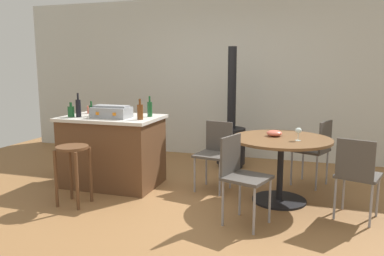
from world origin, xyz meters
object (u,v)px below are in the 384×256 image
at_px(bottle_3, 150,109).
at_px(wine_glass, 298,131).
at_px(serving_bowl, 274,133).
at_px(folding_chair_near, 357,172).
at_px(cup_1, 90,110).
at_px(wooden_stool, 73,161).
at_px(bottle_2, 78,108).
at_px(folding_chair_far, 316,147).
at_px(dining_table, 281,153).
at_px(bottle_1, 71,111).
at_px(kitchen_island, 113,151).
at_px(toolbox, 112,112).
at_px(folding_chair_right, 241,172).
at_px(cup_0, 97,112).
at_px(bottle_0, 140,112).
at_px(bottle_4, 91,110).
at_px(folding_chair_left, 215,150).
at_px(wood_stove, 231,138).

height_order(bottle_3, wine_glass, bottle_3).
bearing_deg(serving_bowl, folding_chair_near, -25.96).
relative_size(folding_chair_near, serving_bowl, 4.76).
relative_size(folding_chair_near, cup_1, 7.67).
relative_size(wooden_stool, bottle_3, 2.56).
bearing_deg(bottle_2, wooden_stool, -63.05).
distance_m(wooden_stool, folding_chair_far, 3.02).
distance_m(dining_table, serving_bowl, 0.24).
bearing_deg(folding_chair_near, dining_table, 156.77).
bearing_deg(bottle_1, folding_chair_near, -2.05).
relative_size(kitchen_island, toolbox, 2.68).
bearing_deg(toolbox, folding_chair_near, -4.13).
height_order(folding_chair_right, cup_0, cup_0).
distance_m(bottle_0, cup_1, 0.99).
relative_size(bottle_4, serving_bowl, 1.10).
bearing_deg(cup_0, wooden_stool, -77.81).
bearing_deg(dining_table, bottle_4, -178.20).
bearing_deg(bottle_4, serving_bowl, 4.03).
height_order(dining_table, folding_chair_far, folding_chair_far).
bearing_deg(wine_glass, bottle_4, 179.39).
relative_size(toolbox, wine_glass, 3.25).
height_order(wooden_stool, serving_bowl, serving_bowl).
xyz_separation_m(bottle_1, cup_0, (0.22, 0.26, -0.03)).
xyz_separation_m(folding_chair_left, bottle_1, (-1.80, -0.43, 0.48)).
xyz_separation_m(folding_chair_near, serving_bowl, (-0.86, 0.42, 0.28)).
height_order(folding_chair_near, bottle_2, bottle_2).
distance_m(bottle_3, cup_1, 0.93).
bearing_deg(dining_table, cup_1, 175.81).
height_order(folding_chair_right, bottle_3, bottle_3).
height_order(wooden_stool, cup_0, cup_0).
height_order(folding_chair_left, wine_glass, wine_glass).
height_order(folding_chair_right, bottle_2, bottle_2).
height_order(kitchen_island, bottle_3, bottle_3).
relative_size(wooden_stool, dining_table, 0.60).
relative_size(kitchen_island, cup_1, 11.20).
relative_size(kitchen_island, folding_chair_left, 1.46).
xyz_separation_m(bottle_2, cup_1, (-0.07, 0.38, -0.07)).
xyz_separation_m(bottle_4, cup_0, (0.01, 0.13, -0.03)).
bearing_deg(wood_stove, wooden_stool, -122.84).
bearing_deg(cup_1, bottle_4, -54.50).
relative_size(wood_stove, cup_0, 16.77).
bearing_deg(wood_stove, bottle_1, -139.26).
bearing_deg(cup_1, kitchen_island, -24.36).
relative_size(folding_chair_far, bottle_4, 4.38).
bearing_deg(bottle_3, bottle_4, -165.01).
height_order(dining_table, bottle_3, bottle_3).
xyz_separation_m(bottle_0, wine_glass, (1.86, 0.06, -0.15)).
bearing_deg(wooden_stool, kitchen_island, 85.58).
height_order(folding_chair_right, bottle_1, bottle_1).
height_order(wooden_stool, folding_chair_far, folding_chair_far).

